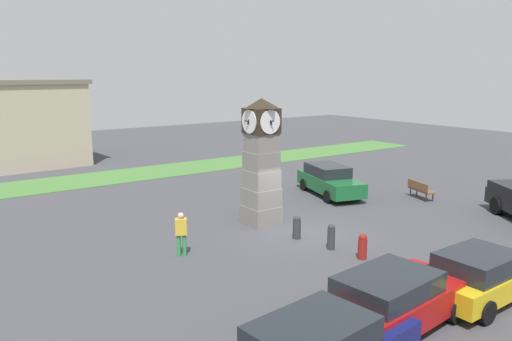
{
  "coord_description": "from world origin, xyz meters",
  "views": [
    {
      "loc": [
        -12.54,
        -14.56,
        6.33
      ],
      "look_at": [
        -0.22,
        2.77,
        2.13
      ],
      "focal_mm": 35.0,
      "sensor_mm": 36.0,
      "label": 1
    }
  ],
  "objects_px": {
    "bollard_far_row": "(297,227)",
    "car_near_tower": "(393,300)",
    "clock_tower": "(261,164)",
    "bollard_mid_row": "(331,236)",
    "car_by_building": "(481,275)",
    "bench": "(420,189)",
    "bollard_near_tower": "(363,246)",
    "car_far_lot": "(329,180)",
    "pedestrian_crossing_lot": "(181,232)"
  },
  "relations": [
    {
      "from": "car_far_lot",
      "to": "pedestrian_crossing_lot",
      "type": "height_order",
      "value": "pedestrian_crossing_lot"
    },
    {
      "from": "bollard_far_row",
      "to": "bollard_mid_row",
      "type": "bearing_deg",
      "value": -81.27
    },
    {
      "from": "clock_tower",
      "to": "car_near_tower",
      "type": "relative_size",
      "value": 1.14
    },
    {
      "from": "pedestrian_crossing_lot",
      "to": "car_near_tower",
      "type": "bearing_deg",
      "value": -75.42
    },
    {
      "from": "bollard_far_row",
      "to": "car_by_building",
      "type": "distance_m",
      "value": 7.13
    },
    {
      "from": "bollard_mid_row",
      "to": "pedestrian_crossing_lot",
      "type": "bearing_deg",
      "value": 151.86
    },
    {
      "from": "car_near_tower",
      "to": "bench",
      "type": "relative_size",
      "value": 2.77
    },
    {
      "from": "bench",
      "to": "clock_tower",
      "type": "bearing_deg",
      "value": 172.03
    },
    {
      "from": "bollard_mid_row",
      "to": "bench",
      "type": "bearing_deg",
      "value": 17.25
    },
    {
      "from": "car_near_tower",
      "to": "pedestrian_crossing_lot",
      "type": "height_order",
      "value": "pedestrian_crossing_lot"
    },
    {
      "from": "bollard_far_row",
      "to": "car_near_tower",
      "type": "distance_m",
      "value": 7.16
    },
    {
      "from": "clock_tower",
      "to": "car_by_building",
      "type": "distance_m",
      "value": 9.67
    },
    {
      "from": "car_near_tower",
      "to": "bench",
      "type": "distance_m",
      "value": 13.98
    },
    {
      "from": "car_by_building",
      "to": "pedestrian_crossing_lot",
      "type": "bearing_deg",
      "value": 123.3
    },
    {
      "from": "clock_tower",
      "to": "bollard_far_row",
      "type": "xyz_separation_m",
      "value": [
        -0.03,
        -2.38,
        -2.09
      ]
    },
    {
      "from": "car_far_lot",
      "to": "pedestrian_crossing_lot",
      "type": "bearing_deg",
      "value": -161.31
    },
    {
      "from": "bollard_near_tower",
      "to": "bollard_mid_row",
      "type": "relative_size",
      "value": 0.96
    },
    {
      "from": "car_near_tower",
      "to": "car_far_lot",
      "type": "relative_size",
      "value": 0.96
    },
    {
      "from": "bollard_mid_row",
      "to": "car_near_tower",
      "type": "height_order",
      "value": "car_near_tower"
    },
    {
      "from": "bollard_mid_row",
      "to": "bollard_far_row",
      "type": "bearing_deg",
      "value": 98.73
    },
    {
      "from": "bollard_near_tower",
      "to": "car_far_lot",
      "type": "bearing_deg",
      "value": 53.51
    },
    {
      "from": "car_by_building",
      "to": "bench",
      "type": "distance_m",
      "value": 11.68
    },
    {
      "from": "car_near_tower",
      "to": "car_by_building",
      "type": "relative_size",
      "value": 1.18
    },
    {
      "from": "bollard_far_row",
      "to": "car_far_lot",
      "type": "distance_m",
      "value": 7.38
    },
    {
      "from": "car_near_tower",
      "to": "car_far_lot",
      "type": "xyz_separation_m",
      "value": [
        8.42,
        11.11,
        0.01
      ]
    },
    {
      "from": "bollard_far_row",
      "to": "pedestrian_crossing_lot",
      "type": "xyz_separation_m",
      "value": [
        -4.48,
        0.9,
        0.42
      ]
    },
    {
      "from": "car_by_building",
      "to": "pedestrian_crossing_lot",
      "type": "relative_size",
      "value": 2.52
    },
    {
      "from": "bollard_mid_row",
      "to": "car_by_building",
      "type": "relative_size",
      "value": 0.24
    },
    {
      "from": "bollard_mid_row",
      "to": "car_far_lot",
      "type": "relative_size",
      "value": 0.2
    },
    {
      "from": "bollard_near_tower",
      "to": "bollard_far_row",
      "type": "distance_m",
      "value": 3.0
    },
    {
      "from": "bollard_near_tower",
      "to": "bollard_far_row",
      "type": "bearing_deg",
      "value": 98.69
    },
    {
      "from": "bollard_mid_row",
      "to": "car_by_building",
      "type": "xyz_separation_m",
      "value": [
        0.51,
        -5.45,
        0.26
      ]
    },
    {
      "from": "bollard_far_row",
      "to": "car_near_tower",
      "type": "xyz_separation_m",
      "value": [
        -2.51,
        -6.69,
        0.31
      ]
    },
    {
      "from": "clock_tower",
      "to": "car_by_building",
      "type": "relative_size",
      "value": 1.34
    },
    {
      "from": "car_near_tower",
      "to": "bollard_near_tower",
      "type": "bearing_deg",
      "value": 51.56
    },
    {
      "from": "bollard_far_row",
      "to": "bench",
      "type": "height_order",
      "value": "bollard_far_row"
    },
    {
      "from": "bollard_mid_row",
      "to": "car_far_lot",
      "type": "distance_m",
      "value": 8.29
    },
    {
      "from": "bench",
      "to": "pedestrian_crossing_lot",
      "type": "relative_size",
      "value": 1.07
    },
    {
      "from": "bench",
      "to": "pedestrian_crossing_lot",
      "type": "distance_m",
      "value": 13.57
    },
    {
      "from": "bollard_far_row",
      "to": "bollard_near_tower",
      "type": "bearing_deg",
      "value": -81.31
    },
    {
      "from": "bollard_near_tower",
      "to": "bollard_mid_row",
      "type": "distance_m",
      "value": 1.34
    },
    {
      "from": "bollard_mid_row",
      "to": "car_by_building",
      "type": "height_order",
      "value": "car_by_building"
    },
    {
      "from": "bollard_near_tower",
      "to": "pedestrian_crossing_lot",
      "type": "xyz_separation_m",
      "value": [
        -4.94,
        3.86,
        0.43
      ]
    },
    {
      "from": "bollard_far_row",
      "to": "pedestrian_crossing_lot",
      "type": "relative_size",
      "value": 0.59
    },
    {
      "from": "car_near_tower",
      "to": "pedestrian_crossing_lot",
      "type": "bearing_deg",
      "value": 104.58
    },
    {
      "from": "car_far_lot",
      "to": "bollard_mid_row",
      "type": "bearing_deg",
      "value": -133.09
    },
    {
      "from": "car_near_tower",
      "to": "car_far_lot",
      "type": "distance_m",
      "value": 13.94
    },
    {
      "from": "car_by_building",
      "to": "car_far_lot",
      "type": "xyz_separation_m",
      "value": [
        5.15,
        11.5,
        0.05
      ]
    },
    {
      "from": "clock_tower",
      "to": "car_near_tower",
      "type": "xyz_separation_m",
      "value": [
        -2.53,
        -9.07,
        -1.78
      ]
    },
    {
      "from": "bollard_mid_row",
      "to": "car_by_building",
      "type": "bearing_deg",
      "value": -84.66
    }
  ]
}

